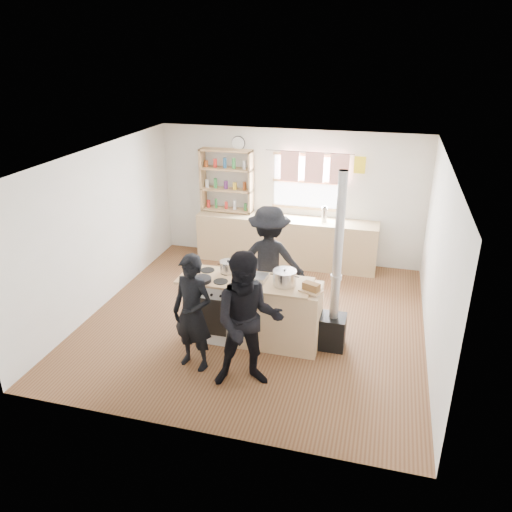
# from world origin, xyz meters

# --- Properties ---
(ground) EXTENTS (5.00, 5.00, 0.01)m
(ground) POSITION_xyz_m (0.00, 0.00, -0.01)
(ground) COLOR brown
(ground) RESTS_ON ground
(back_counter) EXTENTS (3.40, 0.55, 0.90)m
(back_counter) POSITION_xyz_m (0.00, 2.22, 0.45)
(back_counter) COLOR tan
(back_counter) RESTS_ON ground
(shelving_unit) EXTENTS (1.00, 0.28, 1.20)m
(shelving_unit) POSITION_xyz_m (-1.20, 2.34, 1.51)
(shelving_unit) COLOR tan
(shelving_unit) RESTS_ON back_counter
(thermos) EXTENTS (0.10, 0.10, 0.28)m
(thermos) POSITION_xyz_m (0.70, 2.22, 1.04)
(thermos) COLOR silver
(thermos) RESTS_ON back_counter
(cooking_island) EXTENTS (1.97, 0.64, 0.93)m
(cooking_island) POSITION_xyz_m (0.14, -0.55, 0.47)
(cooking_island) COLOR silver
(cooking_island) RESTS_ON ground
(skillet_greens) EXTENTS (0.28, 0.28, 0.05)m
(skillet_greens) POSITION_xyz_m (-0.56, -0.75, 0.96)
(skillet_greens) COLOR black
(skillet_greens) RESTS_ON cooking_island
(roast_tray) EXTENTS (0.37, 0.29, 0.07)m
(roast_tray) POSITION_xyz_m (0.12, -0.51, 0.97)
(roast_tray) COLOR silver
(roast_tray) RESTS_ON cooking_island
(stockpot_stove) EXTENTS (0.24, 0.24, 0.19)m
(stockpot_stove) POSITION_xyz_m (-0.29, -0.38, 1.02)
(stockpot_stove) COLOR silver
(stockpot_stove) RESTS_ON cooking_island
(stockpot_counter) EXTENTS (0.32, 0.32, 0.23)m
(stockpot_counter) POSITION_xyz_m (0.56, -0.57, 1.04)
(stockpot_counter) COLOR #BBBBBE
(stockpot_counter) RESTS_ON cooking_island
(bread_board) EXTENTS (0.34, 0.29, 0.12)m
(bread_board) POSITION_xyz_m (0.93, -0.66, 0.98)
(bread_board) COLOR tan
(bread_board) RESTS_ON cooking_island
(flue_heater) EXTENTS (0.35, 0.35, 2.50)m
(flue_heater) POSITION_xyz_m (1.22, -0.45, 0.66)
(flue_heater) COLOR black
(flue_heater) RESTS_ON ground
(person_near_left) EXTENTS (0.64, 0.49, 1.56)m
(person_near_left) POSITION_xyz_m (-0.46, -1.35, 0.78)
(person_near_left) COLOR black
(person_near_left) RESTS_ON ground
(person_near_right) EXTENTS (1.01, 0.89, 1.75)m
(person_near_right) POSITION_xyz_m (0.32, -1.52, 0.88)
(person_near_right) COLOR black
(person_near_right) RESTS_ON ground
(person_far) EXTENTS (1.17, 0.75, 1.72)m
(person_far) POSITION_xyz_m (0.13, 0.33, 0.86)
(person_far) COLOR black
(person_far) RESTS_ON ground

